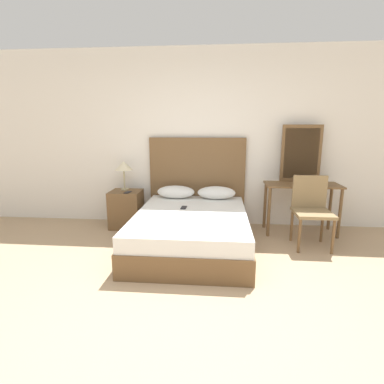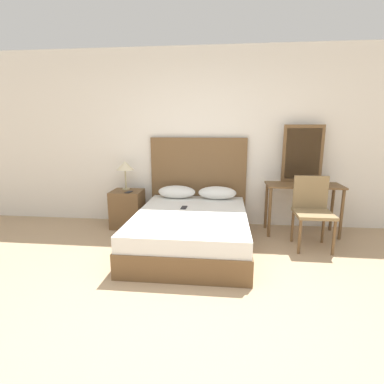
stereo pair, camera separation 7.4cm
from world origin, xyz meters
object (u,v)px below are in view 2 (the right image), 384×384
at_px(phone_on_nightstand, 129,192).
at_px(chair, 312,207).
at_px(table_lamp, 125,166).
at_px(nightstand, 128,209).
at_px(vanity_desk, 303,193).
at_px(phone_on_bed, 184,207).
at_px(bed, 191,230).

bearing_deg(phone_on_nightstand, chair, -8.43).
distance_m(table_lamp, chair, 2.75).
height_order(nightstand, phone_on_nightstand, phone_on_nightstand).
relative_size(table_lamp, chair, 0.49).
height_order(vanity_desk, chair, chair).
bearing_deg(chair, vanity_desk, 90.78).
xyz_separation_m(phone_on_nightstand, chair, (2.56, -0.38, -0.05)).
relative_size(phone_on_nightstand, vanity_desk, 0.15).
bearing_deg(phone_on_bed, chair, 0.10).
bearing_deg(nightstand, bed, -33.31).
bearing_deg(bed, table_lamp, 144.58).
distance_m(phone_on_bed, chair, 1.67).
height_order(bed, chair, chair).
relative_size(bed, chair, 2.12).
height_order(table_lamp, phone_on_nightstand, table_lamp).
distance_m(bed, chair, 1.59).
distance_m(table_lamp, vanity_desk, 2.68).
xyz_separation_m(nightstand, table_lamp, (-0.04, 0.08, 0.65)).
relative_size(table_lamp, vanity_desk, 0.43).
bearing_deg(phone_on_bed, table_lamp, 150.05).
bearing_deg(phone_on_nightstand, bed, -30.79).
xyz_separation_m(phone_on_bed, nightstand, (-0.96, 0.49, -0.18)).
bearing_deg(vanity_desk, table_lamp, 177.60).
xyz_separation_m(nightstand, phone_on_nightstand, (0.07, -0.11, 0.29)).
bearing_deg(chair, bed, -171.73).
relative_size(nightstand, phone_on_nightstand, 3.63).
height_order(phone_on_bed, chair, chair).
bearing_deg(bed, phone_on_nightstand, 149.21).
bearing_deg(chair, nightstand, 169.54).
distance_m(nightstand, chair, 2.68).
bearing_deg(phone_on_bed, phone_on_nightstand, 156.77).
xyz_separation_m(bed, table_lamp, (-1.12, 0.79, 0.71)).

